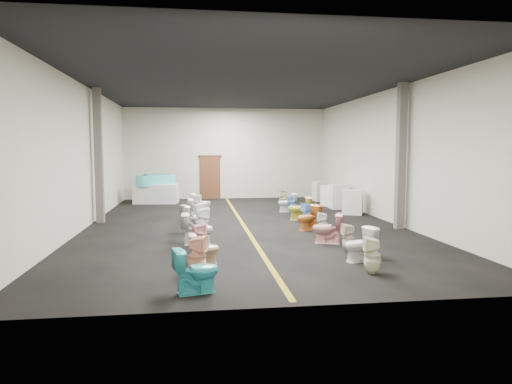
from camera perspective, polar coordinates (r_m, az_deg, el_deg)
The scene contains 39 objects.
floor at distance 15.16m, azimuth -1.65°, elevation -4.04°, with size 16.00×16.00×0.00m, color black.
ceiling at distance 15.09m, azimuth -1.69°, elevation 13.08°, with size 16.00×16.00×0.00m, color black.
wall_back at distance 22.92m, azimuth -3.77°, elevation 4.81°, with size 10.00×10.00×0.00m, color beige.
wall_front at distance 7.05m, azimuth 5.16°, elevation 3.44°, with size 10.00×10.00×0.00m, color beige.
wall_left at distance 15.26m, azimuth -20.74°, elevation 4.17°, with size 16.00×16.00×0.00m, color beige.
wall_right at distance 16.26m, azimuth 16.20°, elevation 4.36°, with size 16.00×16.00×0.00m, color beige.
aisle_stripe at distance 15.16m, azimuth -1.65°, elevation -4.02°, with size 0.12×15.60×0.01m, color olive.
back_door at distance 22.87m, azimuth -5.74°, elevation 1.79°, with size 1.00×0.10×2.10m, color #562D19.
door_frame at distance 22.83m, azimuth -5.77°, elevation 4.47°, with size 1.15×0.08×0.10m, color #331C11.
column_left at distance 16.19m, azimuth -19.07°, elevation 4.28°, with size 0.25×0.25×4.50m, color #59544C.
column_right at distance 14.79m, azimuth 17.66°, elevation 4.24°, with size 0.25×0.25×4.50m, color #59544C.
display_table at distance 21.39m, azimuth -12.36°, elevation -0.21°, with size 1.96×0.98×0.87m, color silver.
bathtub at distance 21.34m, azimuth -12.40°, elevation 1.48°, with size 1.76×1.15×0.55m.
appliance_crate_a at distance 17.78m, azimuth 11.99°, elevation -1.23°, with size 0.73×0.73×0.93m, color silver.
appliance_crate_b at distance 19.36m, azimuth 10.32°, elevation -0.55°, with size 0.74×0.74×1.01m, color silver.
appliance_crate_c at distance 20.11m, azimuth 9.63°, elevation -0.47°, with size 0.80×0.80×0.90m, color silver.
appliance_crate_d at distance 22.04m, azimuth 8.06°, elevation 0.10°, with size 0.65×0.65×0.93m, color beige.
toilet_left_0 at distance 8.04m, azimuth -7.48°, elevation -9.73°, with size 0.44×0.78×0.79m, color #2FA7B1.
toilet_left_1 at distance 9.04m, azimuth -7.38°, elevation -7.95°, with size 0.37×0.37×0.81m, color #F6B79B.
toilet_left_2 at distance 10.02m, azimuth -6.52°, elevation -7.06°, with size 0.37×0.65×0.67m, color #E1B490.
toilet_left_3 at distance 11.00m, azimuth -7.26°, elevation -5.77°, with size 0.33×0.34×0.73m, color pink.
toilet_left_4 at distance 11.96m, azimuth -7.33°, elevation -4.62°, with size 0.46×0.81×0.83m, color silver.
toilet_left_5 at distance 12.95m, azimuth -6.83°, elevation -3.79°, with size 0.38×0.39×0.85m, color white.
toilet_left_6 at distance 13.84m, azimuth -7.61°, elevation -3.27°, with size 0.46×0.80×0.82m, color silver.
toilet_left_7 at distance 14.83m, azimuth -7.19°, elevation -2.79°, with size 0.35×0.35×0.77m, color white.
toilet_left_8 at distance 15.88m, azimuth -7.15°, elevation -2.21°, with size 0.44×0.77×0.79m, color white.
toilet_left_9 at distance 16.91m, azimuth -7.58°, elevation -1.69°, with size 0.37×0.38×0.82m, color silver.
toilet_left_10 at distance 17.80m, azimuth -6.92°, elevation -1.41°, with size 0.43×0.75×0.77m, color white.
toilet_right_0 at distance 9.45m, azimuth 14.35°, elevation -7.68°, with size 0.34×0.35×0.75m, color beige.
toilet_right_1 at distance 10.41m, azimuth 12.88°, elevation -6.42°, with size 0.42×0.74×0.76m, color white.
toilet_right_2 at distance 11.28m, azimuth 11.52°, elevation -5.65°, with size 0.31×0.32×0.69m, color beige.
toilet_right_3 at distance 12.19m, azimuth 8.95°, elevation -4.51°, with size 0.45×0.79×0.80m, color pink.
toilet_right_4 at distance 13.21m, azimuth 8.35°, elevation -4.00°, with size 0.31×0.32×0.69m, color silver.
toilet_right_5 at distance 14.11m, azimuth 6.58°, elevation -3.20°, with size 0.43×0.75×0.77m, color #CC712C.
toilet_right_6 at distance 15.14m, azimuth 6.40°, elevation -2.72°, with size 0.32×0.33×0.71m, color #73B3EC.
toilet_right_7 at distance 16.04m, azimuth 5.50°, elevation -2.05°, with size 0.46×0.80×0.82m, color gold.
toilet_right_8 at distance 16.92m, azimuth 4.56°, elevation -1.72°, with size 0.35×0.36×0.78m, color #77A3D4.
toilet_right_9 at distance 18.01m, azimuth 3.93°, elevation -1.34°, with size 0.42×0.73×0.75m, color silver.
toilet_right_10 at distance 18.92m, azimuth 3.45°, elevation -0.87°, with size 0.38×0.38×0.84m, color beige.
Camera 1 is at (-1.56, -14.87, 2.49)m, focal length 32.00 mm.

